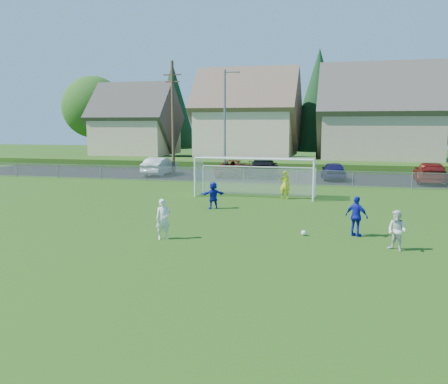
% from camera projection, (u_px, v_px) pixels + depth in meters
% --- Properties ---
extents(ground, '(160.00, 160.00, 0.00)m').
position_uv_depth(ground, '(160.00, 273.00, 14.44)').
color(ground, '#193D0C').
rests_on(ground, ground).
extents(asphalt_lot, '(60.00, 60.00, 0.00)m').
position_uv_depth(asphalt_lot, '(280.00, 177.00, 40.82)').
color(asphalt_lot, black).
rests_on(asphalt_lot, ground).
extents(grass_embankment, '(70.00, 6.00, 0.80)m').
position_uv_depth(grass_embankment, '(290.00, 165.00, 47.96)').
color(grass_embankment, '#1E420F').
rests_on(grass_embankment, ground).
extents(soccer_ball, '(0.22, 0.22, 0.22)m').
position_uv_depth(soccer_ball, '(304.00, 233.00, 19.34)').
color(soccer_ball, white).
rests_on(soccer_ball, ground).
extents(player_white_a, '(0.70, 0.63, 1.60)m').
position_uv_depth(player_white_a, '(163.00, 219.00, 18.67)').
color(player_white_a, white).
rests_on(player_white_a, ground).
extents(player_white_b, '(0.90, 0.89, 1.47)m').
position_uv_depth(player_white_b, '(397.00, 231.00, 16.93)').
color(player_white_b, white).
rests_on(player_white_b, ground).
extents(player_blue_a, '(1.04, 0.80, 1.64)m').
position_uv_depth(player_blue_a, '(357.00, 216.00, 19.11)').
color(player_blue_a, '#1219AB').
rests_on(player_blue_a, ground).
extents(player_blue_b, '(1.38, 1.07, 1.46)m').
position_uv_depth(player_blue_b, '(213.00, 195.00, 25.45)').
color(player_blue_b, '#1219AB').
rests_on(player_blue_b, ground).
extents(goalkeeper, '(0.65, 0.44, 1.73)m').
position_uv_depth(goalkeeper, '(285.00, 185.00, 28.71)').
color(goalkeeper, yellow).
rests_on(goalkeeper, ground).
extents(car_b, '(1.76, 4.82, 1.58)m').
position_uv_depth(car_b, '(160.00, 166.00, 42.31)').
color(car_b, silver).
rests_on(car_b, ground).
extents(car_c, '(2.46, 5.23, 1.45)m').
position_uv_depth(car_c, '(234.00, 168.00, 41.34)').
color(car_c, '#551609').
rests_on(car_c, ground).
extents(car_d, '(2.69, 5.75, 1.62)m').
position_uv_depth(car_d, '(264.00, 167.00, 41.16)').
color(car_d, black).
rests_on(car_d, ground).
extents(car_e, '(2.29, 4.52, 1.48)m').
position_uv_depth(car_e, '(333.00, 171.00, 38.73)').
color(car_e, '#151240').
rests_on(car_e, ground).
extents(car_g, '(2.57, 5.61, 1.59)m').
position_uv_depth(car_g, '(430.00, 173.00, 36.60)').
color(car_g, maroon).
rests_on(car_g, ground).
extents(soccer_goal, '(7.42, 1.90, 2.50)m').
position_uv_depth(soccer_goal, '(256.00, 171.00, 29.60)').
color(soccer_goal, white).
rests_on(soccer_goal, ground).
extents(chainlink_fence, '(52.06, 0.06, 1.20)m').
position_uv_depth(chainlink_fence, '(270.00, 177.00, 35.46)').
color(chainlink_fence, gray).
rests_on(chainlink_fence, ground).
extents(streetlight, '(1.38, 0.18, 9.00)m').
position_uv_depth(streetlight, '(225.00, 120.00, 39.78)').
color(streetlight, slate).
rests_on(streetlight, ground).
extents(utility_pole, '(1.60, 0.26, 10.00)m').
position_uv_depth(utility_pole, '(173.00, 117.00, 41.93)').
color(utility_pole, '#473321').
rests_on(utility_pole, ground).
extents(houses_row, '(53.90, 11.45, 13.27)m').
position_uv_depth(houses_row, '(316.00, 99.00, 53.66)').
color(houses_row, tan).
rests_on(houses_row, ground).
extents(tree_row, '(65.98, 12.36, 13.80)m').
position_uv_depth(tree_row, '(311.00, 105.00, 59.96)').
color(tree_row, '#382616').
rests_on(tree_row, ground).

